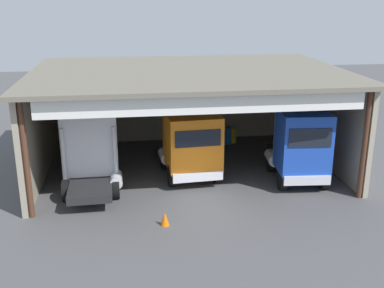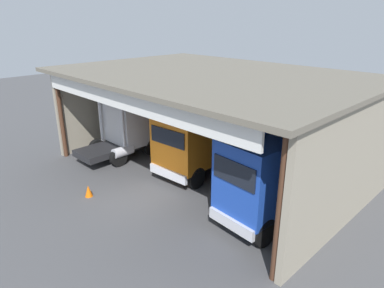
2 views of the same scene
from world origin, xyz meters
The scene contains 8 objects.
ground_plane centered at (0.00, 0.00, 0.00)m, with size 80.00×80.00×0.00m, color #4C4C4F.
workshop_shed centered at (0.00, 6.13, 3.73)m, with size 15.66×11.21×5.31m.
truck_white_center_bay centered at (-4.92, 3.19, 1.97)m, with size 2.77×4.99×3.74m.
truck_orange_yard_outside centered at (-0.08, 3.51, 1.83)m, with size 2.94×5.08×3.47m.
truck_blue_center_right_bay centered at (5.08, 2.21, 1.89)m, with size 2.59×5.20×3.71m.
oil_drum centered at (3.28, 9.16, 0.47)m, with size 0.58×0.58×0.93m, color gold.
tool_cart centered at (2.71, 9.00, 0.50)m, with size 0.90×0.60×1.00m, color #1E59A5.
traffic_cone centered at (-1.80, -1.36, 0.28)m, with size 0.36×0.36×0.56m, color orange.
Camera 2 is at (11.77, -7.93, 7.92)m, focal length 32.20 mm.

